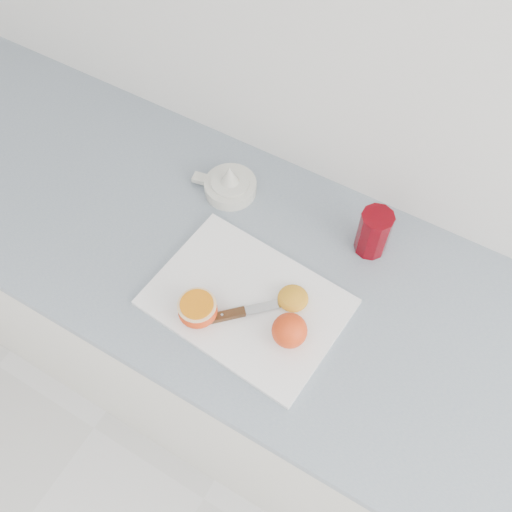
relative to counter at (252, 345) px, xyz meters
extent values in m
cube|color=white|center=(0.03, 0.30, 0.90)|extent=(4.00, 0.04, 2.70)
cube|color=white|center=(0.00, 0.00, -0.02)|extent=(2.43, 0.60, 0.86)
cube|color=#939FA4|center=(0.00, 0.00, 0.43)|extent=(2.49, 0.64, 0.03)
cube|color=white|center=(0.04, -0.09, 0.45)|extent=(0.41, 0.31, 0.01)
sphere|color=#F9430F|center=(0.16, -0.12, 0.49)|extent=(0.07, 0.07, 0.07)
ellipsoid|color=#F9430F|center=(-0.02, -0.17, 0.48)|extent=(0.08, 0.08, 0.04)
cylinder|color=beige|center=(-0.02, -0.17, 0.50)|extent=(0.08, 0.08, 0.00)
cylinder|color=orange|center=(-0.02, -0.17, 0.50)|extent=(0.07, 0.07, 0.00)
ellipsoid|color=orange|center=(0.13, -0.04, 0.47)|extent=(0.06, 0.06, 0.03)
cylinder|color=orange|center=(0.13, -0.04, 0.48)|extent=(0.05, 0.05, 0.00)
cube|color=#432816|center=(0.02, -0.15, 0.46)|extent=(0.08, 0.08, 0.01)
cube|color=#B7B7BC|center=(0.10, -0.07, 0.46)|extent=(0.10, 0.10, 0.00)
cylinder|color=#B7B7BC|center=(0.02, -0.15, 0.46)|extent=(0.01, 0.01, 0.01)
cylinder|color=white|center=(-0.14, 0.15, 0.46)|extent=(0.12, 0.12, 0.03)
cylinder|color=white|center=(-0.14, 0.15, 0.48)|extent=(0.09, 0.09, 0.01)
cone|color=white|center=(-0.14, 0.15, 0.50)|extent=(0.04, 0.04, 0.05)
cube|color=white|center=(-0.22, 0.14, 0.46)|extent=(0.04, 0.03, 0.01)
ellipsoid|color=#CA6D00|center=(-0.13, 0.15, 0.48)|extent=(0.01, 0.01, 0.00)
ellipsoid|color=#CA6D00|center=(-0.16, 0.16, 0.48)|extent=(0.01, 0.01, 0.00)
ellipsoid|color=#CA6D00|center=(-0.14, 0.14, 0.48)|extent=(0.01, 0.01, 0.00)
ellipsoid|color=#CA6D00|center=(-0.13, 0.16, 0.48)|extent=(0.01, 0.01, 0.00)
cylinder|color=#630008|center=(0.21, 0.17, 0.50)|extent=(0.07, 0.07, 0.11)
cylinder|color=#E43400|center=(0.21, 0.17, 0.46)|extent=(0.06, 0.06, 0.02)
cylinder|color=#630008|center=(0.21, 0.17, 0.56)|extent=(0.07, 0.07, 0.00)
camera|label=1|loc=(0.34, -0.56, 1.50)|focal=40.00mm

